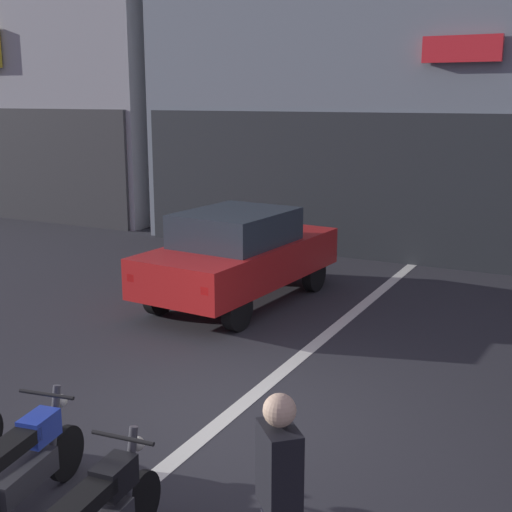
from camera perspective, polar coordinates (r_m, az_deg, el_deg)
ground_plane at (r=7.93m, az=-2.61°, el=-13.35°), size 120.00×120.00×0.00m
lane_centre_line at (r=13.14m, az=10.46°, el=-2.70°), size 0.20×18.00×0.01m
car_red_crossing_near at (r=11.89m, az=-1.38°, el=0.22°), size 2.08×4.23×1.64m
motorcycle_blue_row_left_mid at (r=6.46m, az=-18.37°, el=-16.00°), size 0.55×1.66×0.98m
person_by_motorcycles at (r=4.88m, az=1.90°, el=-20.13°), size 0.41×0.41×1.67m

